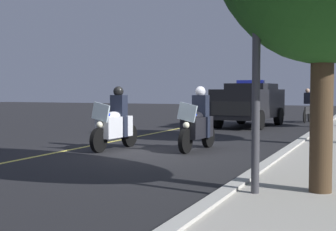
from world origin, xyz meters
TOP-DOWN VIEW (x-y plane):
  - ground_plane at (0.00, 0.00)m, footprint 80.00×80.00m
  - curb_strip at (0.00, 3.35)m, footprint 48.00×0.24m
  - lane_stripe_center at (0.00, -2.20)m, footprint 48.00×0.12m
  - police_motorcycle_lead_left at (-0.10, -1.13)m, footprint 2.14×0.62m
  - police_motorcycle_lead_right at (-0.81, 0.99)m, footprint 2.14×0.62m
  - police_suv at (-9.71, 0.27)m, footprint 5.03×2.36m
  - cyclist_background at (-13.55, 2.26)m, footprint 1.76×0.34m

SIDE VIEW (x-z plane):
  - ground_plane at x=0.00m, z-range 0.00..0.00m
  - lane_stripe_center at x=0.00m, z-range 0.00..0.01m
  - curb_strip at x=0.00m, z-range 0.00..0.15m
  - police_motorcycle_lead_left at x=-0.10m, z-range -0.16..1.56m
  - police_motorcycle_lead_right at x=-0.81m, z-range -0.16..1.56m
  - cyclist_background at x=-13.55m, z-range 0.00..1.69m
  - police_suv at x=-9.71m, z-range 0.04..2.09m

